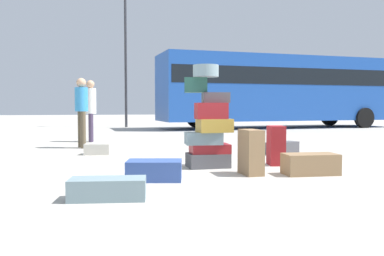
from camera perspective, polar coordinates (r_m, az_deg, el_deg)
name	(u,v)px	position (r m, az deg, el deg)	size (l,w,h in m)	color
ground_plane	(202,166)	(6.71, 1.36, -5.31)	(80.00, 80.00, 0.00)	#ADA89E
suitcase_tower	(208,125)	(6.46, 2.29, 0.41)	(0.76, 0.64, 1.63)	#4C4C51
suitcase_brown_foreground_near	(310,164)	(6.06, 16.34, -4.90)	(0.76, 0.38, 0.30)	olive
suitcase_maroon_right_side	(276,145)	(6.88, 11.75, -2.42)	(0.25, 0.36, 0.65)	maroon
suitcase_slate_white_trunk	(108,189)	(4.40, -11.78, -8.37)	(0.79, 0.36, 0.22)	gray
suitcase_cream_left_side	(98,149)	(8.42, -13.10, -2.90)	(0.50, 0.33, 0.22)	beige
suitcase_charcoal_foreground_far	(282,148)	(8.51, 12.50, -2.76)	(0.77, 0.29, 0.25)	#4C4C51
suitcase_navy_upright_blue	(154,170)	(5.41, -5.32, -5.94)	(0.72, 0.44, 0.26)	#334F99
suitcase_brown_behind_tower	(251,152)	(5.86, 8.30, -3.38)	(0.24, 0.43, 0.65)	olive
person_bearded_onlooker	(82,106)	(9.80, -15.30, 2.99)	(0.30, 0.33, 1.64)	brown
person_tourist_with_camera	(91,105)	(11.44, -14.09, 3.11)	(0.30, 0.34, 1.69)	#3F334C
parked_bus	(280,87)	(18.74, 12.30, 5.65)	(11.14, 3.50, 3.15)	#1E4CA5
lamp_post	(125,37)	(19.32, -9.35, 12.50)	(0.36, 0.36, 6.39)	#333338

